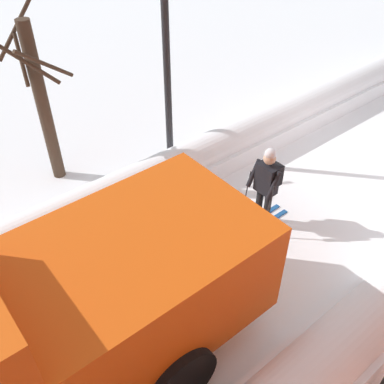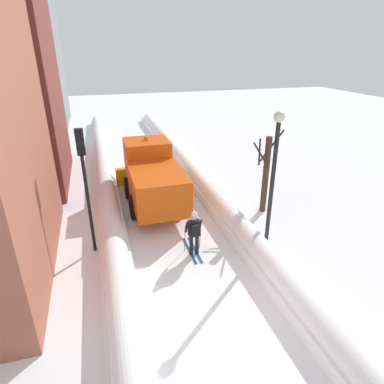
{
  "view_description": "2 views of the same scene",
  "coord_description": "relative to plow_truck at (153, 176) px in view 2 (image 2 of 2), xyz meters",
  "views": [
    {
      "loc": [
        -3.78,
        8.59,
        6.12
      ],
      "look_at": [
        0.92,
        4.76,
        1.16
      ],
      "focal_mm": 40.08,
      "sensor_mm": 36.0,
      "label": 1
    },
    {
      "loc": [
        -2.62,
        -6.55,
        7.19
      ],
      "look_at": [
        0.86,
        5.33,
        1.67
      ],
      "focal_mm": 30.61,
      "sensor_mm": 36.0,
      "label": 2
    }
  ],
  "objects": [
    {
      "name": "bare_tree_near",
      "position": [
        4.85,
        -2.15,
        0.45
      ],
      "size": [
        0.99,
        1.36,
        4.0
      ],
      "color": "#3B2C21",
      "rests_on": "ground"
    },
    {
      "name": "street_lamp",
      "position": [
        3.74,
        -4.62,
        1.81
      ],
      "size": [
        0.4,
        0.4,
        5.18
      ],
      "color": "black",
      "rests_on": "ground"
    },
    {
      "name": "skier",
      "position": [
        0.69,
        -4.68,
        -0.48
      ],
      "size": [
        0.62,
        1.8,
        1.81
      ],
      "color": "black",
      "rests_on": "ground"
    },
    {
      "name": "traffic_light_pole",
      "position": [
        -2.9,
        -3.24,
        1.8
      ],
      "size": [
        0.28,
        0.42,
        4.69
      ],
      "color": "black",
      "rests_on": "ground"
    },
    {
      "name": "ground_plane",
      "position": [
        0.33,
        1.96,
        -1.48
      ],
      "size": [
        80.0,
        80.0,
        0.0
      ],
      "primitive_type": "plane",
      "color": "white"
    },
    {
      "name": "plow_truck",
      "position": [
        0.0,
        0.0,
        0.0
      ],
      "size": [
        3.2,
        5.98,
        3.12
      ],
      "color": "#DB510F",
      "rests_on": "ground"
    },
    {
      "name": "snowbank_right",
      "position": [
        2.84,
        1.96,
        -1.1
      ],
      "size": [
        1.1,
        36.0,
        0.92
      ],
      "color": "white",
      "rests_on": "ground"
    },
    {
      "name": "building_tower_distant",
      "position": [
        -8.17,
        21.59,
        6.6
      ],
      "size": [
        6.52,
        7.56,
        16.14
      ],
      "color": "gray",
      "rests_on": "ground"
    },
    {
      "name": "snowbank_left",
      "position": [
        -2.18,
        1.96,
        -1.08
      ],
      "size": [
        1.1,
        36.0,
        0.95
      ],
      "color": "white",
      "rests_on": "ground"
    }
  ]
}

